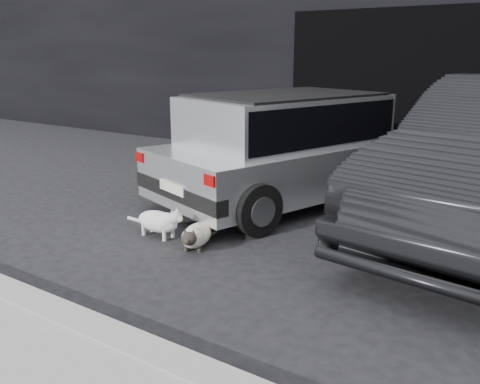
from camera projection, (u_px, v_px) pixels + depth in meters
The scene contains 7 objects.
ground at pixel (210, 216), 6.06m from camera, with size 80.00×80.00×0.00m, color black.
building_facade at pixel (438, 20), 9.69m from camera, with size 34.00×4.00×5.00m, color black.
garage_opening at pixel (402, 90), 8.39m from camera, with size 4.00×0.10×2.60m, color black.
curb at pixel (97, 333), 3.43m from camera, with size 18.00×0.25×0.12m, color #969690.
silver_hatchback at pixel (290, 142), 6.60m from camera, with size 2.81×4.12×1.40m.
cat_siamese at pixel (196, 236), 5.06m from camera, with size 0.45×0.74×0.28m.
cat_white at pixel (160, 221), 5.35m from camera, with size 0.77×0.28×0.36m.
Camera 1 is at (3.49, -4.61, 1.89)m, focal length 38.00 mm.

